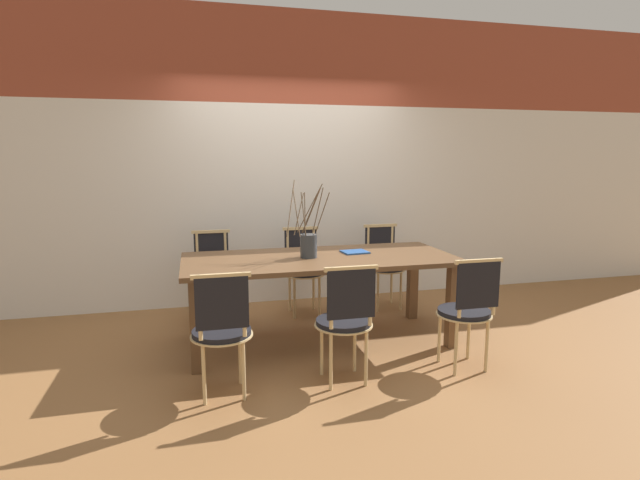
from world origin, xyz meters
TOP-DOWN VIEW (x-y plane):
  - ground_plane at (0.00, 0.00)m, footprint 16.00×16.00m
  - wall_rear at (0.00, 1.39)m, footprint 12.00×0.06m
  - dining_table at (0.00, 0.00)m, footprint 2.36×1.03m
  - chair_near_leftend at (-0.90, -0.86)m, footprint 0.43×0.43m
  - chair_near_left at (-0.03, -0.86)m, footprint 0.43×0.43m
  - chair_near_center at (0.95, -0.86)m, footprint 0.43×0.43m
  - chair_far_leftend at (-0.90, 0.86)m, footprint 0.43×0.43m
  - chair_far_left at (0.03, 0.86)m, footprint 0.43×0.43m
  - chair_far_center at (0.94, 0.86)m, footprint 0.43×0.43m
  - vase_centerpiece at (-0.10, 0.01)m, footprint 0.37×0.33m
  - book_stack at (0.36, 0.11)m, footprint 0.25×0.22m

SIDE VIEW (x-z plane):
  - ground_plane at x=0.00m, z-range 0.00..0.00m
  - chair_near_leftend at x=-0.90m, z-range 0.05..0.95m
  - chair_near_left at x=-0.03m, z-range 0.05..0.95m
  - chair_near_center at x=0.95m, z-range 0.05..0.95m
  - chair_far_leftend at x=-0.90m, z-range 0.05..0.95m
  - chair_far_left at x=0.03m, z-range 0.05..0.95m
  - chair_far_center at x=0.94m, z-range 0.05..0.95m
  - dining_table at x=0.00m, z-range 0.29..1.07m
  - book_stack at x=0.36m, z-range 0.77..0.79m
  - vase_centerpiece at x=-0.10m, z-range 0.56..1.23m
  - wall_rear at x=0.00m, z-range 0.00..3.20m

